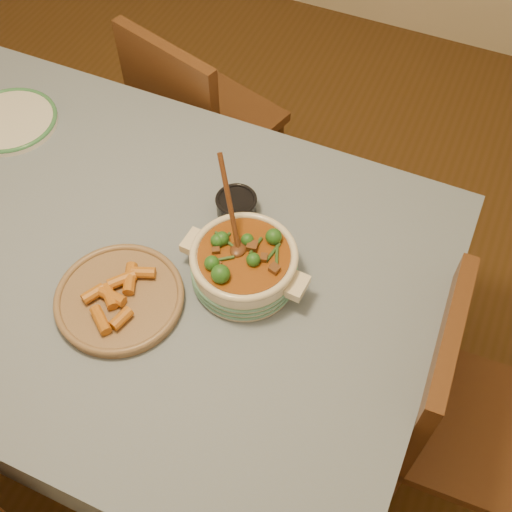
{
  "coord_description": "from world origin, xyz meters",
  "views": [
    {
      "loc": [
        0.74,
        -0.7,
        2.03
      ],
      "look_at": [
        0.39,
        0.07,
        0.84
      ],
      "focal_mm": 45.0,
      "sensor_mm": 36.0,
      "label": 1
    }
  ],
  "objects_px": {
    "chair_far": "(196,121)",
    "chair_right": "(458,412)",
    "dining_table": "(106,264)",
    "white_plate": "(10,121)",
    "condiment_bowl": "(236,204)",
    "fried_plate": "(119,297)",
    "stew_casserole": "(244,263)"
  },
  "relations": [
    {
      "from": "condiment_bowl",
      "to": "chair_far",
      "type": "height_order",
      "value": "chair_far"
    },
    {
      "from": "fried_plate",
      "to": "stew_casserole",
      "type": "bearing_deg",
      "value": 36.73
    },
    {
      "from": "dining_table",
      "to": "condiment_bowl",
      "type": "distance_m",
      "value": 0.37
    },
    {
      "from": "fried_plate",
      "to": "chair_right",
      "type": "relative_size",
      "value": 0.45
    },
    {
      "from": "dining_table",
      "to": "chair_far",
      "type": "height_order",
      "value": "chair_far"
    },
    {
      "from": "chair_right",
      "to": "condiment_bowl",
      "type": "bearing_deg",
      "value": 74.12
    },
    {
      "from": "stew_casserole",
      "to": "chair_right",
      "type": "distance_m",
      "value": 0.67
    },
    {
      "from": "fried_plate",
      "to": "dining_table",
      "type": "bearing_deg",
      "value": 137.55
    },
    {
      "from": "white_plate",
      "to": "fried_plate",
      "type": "relative_size",
      "value": 0.86
    },
    {
      "from": "stew_casserole",
      "to": "dining_table",
      "type": "bearing_deg",
      "value": -172.06
    },
    {
      "from": "white_plate",
      "to": "chair_right",
      "type": "distance_m",
      "value": 1.45
    },
    {
      "from": "dining_table",
      "to": "chair_right",
      "type": "distance_m",
      "value": 0.97
    },
    {
      "from": "fried_plate",
      "to": "chair_far",
      "type": "distance_m",
      "value": 0.95
    },
    {
      "from": "white_plate",
      "to": "chair_far",
      "type": "height_order",
      "value": "chair_far"
    },
    {
      "from": "chair_right",
      "to": "white_plate",
      "type": "bearing_deg",
      "value": 79.54
    },
    {
      "from": "condiment_bowl",
      "to": "fried_plate",
      "type": "relative_size",
      "value": 0.31
    },
    {
      "from": "stew_casserole",
      "to": "condiment_bowl",
      "type": "relative_size",
      "value": 2.68
    },
    {
      "from": "stew_casserole",
      "to": "chair_right",
      "type": "height_order",
      "value": "stew_casserole"
    },
    {
      "from": "chair_right",
      "to": "stew_casserole",
      "type": "bearing_deg",
      "value": 88.75
    },
    {
      "from": "fried_plate",
      "to": "chair_right",
      "type": "bearing_deg",
      "value": 12.95
    },
    {
      "from": "condiment_bowl",
      "to": "fried_plate",
      "type": "height_order",
      "value": "condiment_bowl"
    },
    {
      "from": "condiment_bowl",
      "to": "chair_right",
      "type": "distance_m",
      "value": 0.77
    },
    {
      "from": "white_plate",
      "to": "stew_casserole",
      "type": "bearing_deg",
      "value": -14.27
    },
    {
      "from": "dining_table",
      "to": "chair_far",
      "type": "bearing_deg",
      "value": 100.01
    },
    {
      "from": "stew_casserole",
      "to": "chair_right",
      "type": "xyz_separation_m",
      "value": [
        0.58,
        0.01,
        -0.33
      ]
    },
    {
      "from": "dining_table",
      "to": "condiment_bowl",
      "type": "relative_size",
      "value": 14.35
    },
    {
      "from": "dining_table",
      "to": "white_plate",
      "type": "relative_size",
      "value": 5.07
    },
    {
      "from": "stew_casserole",
      "to": "fried_plate",
      "type": "distance_m",
      "value": 0.3
    },
    {
      "from": "fried_plate",
      "to": "chair_far",
      "type": "xyz_separation_m",
      "value": [
        -0.27,
        0.86,
        -0.29
      ]
    },
    {
      "from": "condiment_bowl",
      "to": "chair_far",
      "type": "xyz_separation_m",
      "value": [
        -0.4,
        0.51,
        -0.3
      ]
    },
    {
      "from": "condiment_bowl",
      "to": "chair_right",
      "type": "height_order",
      "value": "chair_right"
    },
    {
      "from": "chair_far",
      "to": "chair_right",
      "type": "bearing_deg",
      "value": 164.55
    }
  ]
}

